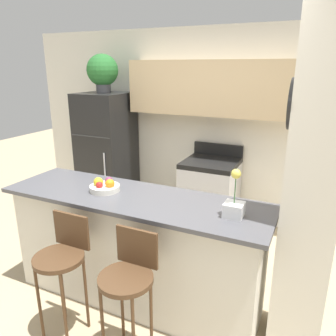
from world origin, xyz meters
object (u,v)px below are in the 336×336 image
bar_stool_left (63,258)px  fruit_bowl (105,186)px  stove_range (210,194)px  potted_plant_on_fridge (103,71)px  orchid_vase (234,205)px  bar_stool_right (129,278)px  trash_bin (132,208)px  refrigerator (107,153)px

bar_stool_left → fruit_bowl: size_ratio=3.75×
stove_range → potted_plant_on_fridge: (-1.56, -0.04, 1.53)m
orchid_vase → bar_stool_right: bearing=-136.5°
bar_stool_left → fruit_bowl: fruit_bowl is taller
bar_stool_left → orchid_vase: orchid_vase is taller
bar_stool_left → trash_bin: size_ratio=2.58×
refrigerator → potted_plant_on_fridge: 1.14m
trash_bin → potted_plant_on_fridge: bearing=155.0°
refrigerator → potted_plant_on_fridge: size_ratio=3.33×
fruit_bowl → trash_bin: (-0.57, 1.35, -0.86)m
refrigerator → fruit_bowl: (1.12, -1.61, 0.20)m
refrigerator → trash_bin: refrigerator is taller
bar_stool_right → potted_plant_on_fridge: size_ratio=1.91×
stove_range → orchid_vase: (0.71, -1.68, 0.64)m
refrigerator → orchid_vase: bearing=-35.8°
refrigerator → bar_stool_left: (1.11, -2.18, -0.19)m
bar_stool_right → trash_bin: (-1.15, 1.92, -0.47)m
refrigerator → trash_bin: size_ratio=4.50×
bar_stool_left → potted_plant_on_fridge: potted_plant_on_fridge is taller
potted_plant_on_fridge → orchid_vase: bearing=-35.8°
bar_stool_left → bar_stool_right: 0.59m
stove_range → orchid_vase: bearing=-67.1°
refrigerator → potted_plant_on_fridge: bearing=115.0°
potted_plant_on_fridge → orchid_vase: (2.27, -1.64, -0.89)m
potted_plant_on_fridge → fruit_bowl: potted_plant_on_fridge is taller
bar_stool_left → fruit_bowl: bearing=89.3°
trash_bin → bar_stool_right: bearing=-59.1°
stove_range → trash_bin: (-1.01, -0.30, -0.27)m
stove_range → bar_stool_right: (0.14, -2.22, 0.20)m
refrigerator → potted_plant_on_fridge: potted_plant_on_fridge is taller
potted_plant_on_fridge → trash_bin: size_ratio=1.35×
stove_range → trash_bin: size_ratio=2.82×
refrigerator → trash_bin: bearing=-25.0°
stove_range → fruit_bowl: 1.81m
orchid_vase → trash_bin: orchid_vase is taller
bar_stool_right → trash_bin: bar_stool_right is taller
bar_stool_right → potted_plant_on_fridge: potted_plant_on_fridge is taller
refrigerator → stove_range: 1.61m
bar_stool_left → bar_stool_right: (0.59, 0.00, 0.00)m
bar_stool_left → bar_stool_right: same height
bar_stool_left → orchid_vase: 1.36m
potted_plant_on_fridge → refrigerator: bearing=-65.0°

